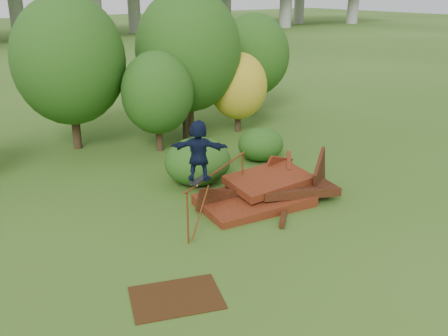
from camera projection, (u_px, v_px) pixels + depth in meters
ground at (282, 229)px, 15.54m from camera, size 240.00×240.00×0.00m
scrap_pile at (269, 191)px, 17.42m from camera, size 5.54×3.35×2.00m
grind_rail at (218, 181)px, 15.84m from camera, size 3.66×2.02×1.68m
skateboard at (199, 180)px, 14.68m from camera, size 0.86×0.61×0.09m
skater at (199, 150)px, 14.37m from camera, size 1.64×1.47×1.80m
flat_plate at (176, 298)px, 12.09m from camera, size 2.55×2.16×0.03m
tree_1 at (69, 60)px, 21.91m from camera, size 4.96×4.96×6.90m
tree_2 at (157, 93)px, 22.06m from camera, size 3.21×3.21×4.53m
tree_3 at (188, 51)px, 24.11m from camera, size 5.14×5.14×7.12m
tree_4 at (238, 86)px, 25.20m from camera, size 2.94×2.94×4.07m
tree_5 at (254, 55)px, 28.74m from camera, size 4.08×4.08×5.74m
shrub_left at (198, 161)px, 18.85m from camera, size 2.57×2.37×1.78m
shrub_right at (261, 144)px, 21.47m from camera, size 2.02×1.86×1.43m
utility_pole at (183, 26)px, 22.44m from camera, size 1.40×0.28×10.74m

